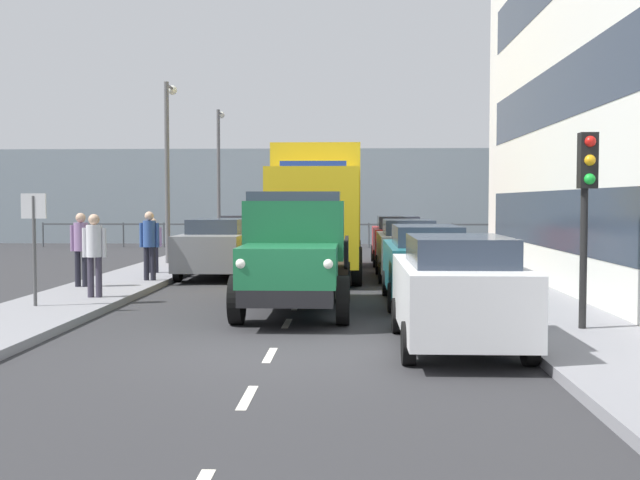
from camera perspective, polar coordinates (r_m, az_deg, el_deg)
The scene contains 22 objects.
ground_plane at distance 19.72m, azimuth -1.11°, elevation -3.67°, with size 80.00×80.00×0.00m, color #2D2D30.
sidewalk_left at distance 20.02m, azimuth 13.01°, elevation -3.43°, with size 2.28×36.99×0.15m, color gray.
sidewalk_right at distance 20.59m, azimuth -14.82°, elevation -3.28°, with size 2.28×36.99×0.15m, color gray.
road_centreline_markings at distance 19.53m, azimuth -1.14°, elevation -3.72°, with size 0.12×33.22×0.01m.
sea_horizon at distance 41.06m, azimuth 0.71°, elevation 3.23°, with size 80.00×0.80×5.00m, color #84939E.
seawall_railing at distance 37.49m, azimuth 0.55°, elevation 0.84°, with size 28.08×0.08×1.20m.
truck_vintage_green at distance 15.35m, azimuth -1.86°, elevation -1.12°, with size 2.17×5.64×2.43m.
lorry_cargo_yellow at distance 23.32m, azimuth -0.15°, elevation 2.45°, with size 2.58×8.20×3.87m.
car_white_kerbside_near at distance 12.02m, azimuth 10.03°, elevation -3.62°, with size 1.83×4.14×1.72m.
car_teal_kerbside_1 at distance 17.10m, azimuth 7.74°, elevation -1.68°, with size 1.75×4.51×1.72m.
car_silver_kerbside_2 at distance 22.49m, azimuth 6.45°, elevation -0.59°, with size 1.76×4.26×1.72m.
car_red_kerbside_3 at distance 27.63m, azimuth 5.69°, elevation 0.06°, with size 1.78×4.27×1.72m.
car_grey_oppositeside_0 at distance 23.17m, azimuth -7.53°, elevation -0.49°, with size 1.91×4.64×1.72m.
car_maroon_oppositeside_1 at distance 29.13m, azimuth -5.49°, elevation 0.21°, with size 1.92×4.49×1.72m.
pedestrian_in_dark_coat at distance 17.56m, azimuth -16.25°, elevation -0.57°, with size 0.53×0.34×1.82m.
pedestrian_with_bag at distance 19.84m, azimuth -17.16°, elevation -0.21°, with size 0.53×0.34×1.81m.
pedestrian_by_lamp at distance 20.98m, azimuth -12.42°, elevation 0.03°, with size 0.53×0.34×1.82m.
pedestrian_near_railing at distance 23.19m, azimuth -12.19°, elevation -0.06°, with size 0.53×0.34×1.60m.
traffic_light_near at distance 13.31m, azimuth 19.00°, elevation 3.69°, with size 0.28×0.41×3.20m.
lamp_post_promenade at distance 26.88m, azimuth -11.10°, elevation 6.15°, with size 0.32×1.14×6.10m.
lamp_post_far at distance 36.71m, azimuth -7.42°, elevation 5.50°, with size 0.32×1.14×6.35m.
street_sign at distance 16.46m, azimuth -20.27°, elevation 0.74°, with size 0.50×0.07×2.25m.
Camera 1 is at (-1.19, 11.45, 2.25)m, focal length 43.55 mm.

